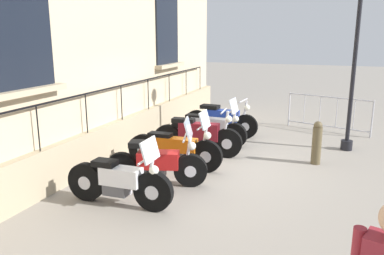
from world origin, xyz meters
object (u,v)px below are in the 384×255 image
motorcycle_white (120,182)px  motorcycle_blue (221,120)px  motorcycle_red (157,164)px  lamppost (356,47)px  crowd_barrier (328,112)px  motorcycle_maroon (197,137)px  bollard (317,143)px  motorcycle_orange (175,149)px  motorcycle_silver (208,129)px

motorcycle_white → motorcycle_blue: size_ratio=0.90×
motorcycle_red → lamppost: (3.39, 3.78, 2.10)m
crowd_barrier → motorcycle_maroon: bearing=-128.1°
bollard → crowd_barrier: bearing=88.0°
motorcycle_white → motorcycle_orange: bearing=86.5°
motorcycle_maroon → lamppost: bearing=27.3°
motorcycle_orange → motorcycle_maroon: motorcycle_orange is taller
crowd_barrier → motorcycle_orange: bearing=-122.2°
motorcycle_silver → motorcycle_red: bearing=-90.6°
motorcycle_blue → bollard: 3.15m
motorcycle_white → motorcycle_silver: size_ratio=0.93×
motorcycle_blue → motorcycle_red: bearing=-90.8°
motorcycle_orange → motorcycle_silver: size_ratio=1.02×
motorcycle_white → crowd_barrier: motorcycle_white is taller
motorcycle_orange → crowd_barrier: 5.46m
lamppost → bollard: lamppost is taller
motorcycle_red → motorcycle_blue: (0.05, 4.02, 0.03)m
motorcycle_maroon → motorcycle_blue: (-0.01, 1.96, 0.01)m
bollard → lamppost: bearing=65.1°
motorcycle_red → motorcycle_orange: motorcycle_red is taller
motorcycle_orange → crowd_barrier: bearing=57.8°
motorcycle_red → motorcycle_blue: bearing=89.2°
motorcycle_orange → motorcycle_blue: bearing=87.8°
bollard → motorcycle_silver: bearing=167.6°
motorcycle_orange → motorcycle_maroon: (0.12, 1.06, 0.02)m
lamppost → crowd_barrier: bearing=106.1°
motorcycle_white → motorcycle_maroon: motorcycle_white is taller
lamppost → crowd_barrier: size_ratio=1.89×
motorcycle_silver → motorcycle_orange: bearing=-92.7°
motorcycle_white → crowd_barrier: size_ratio=0.82×
motorcycle_silver → motorcycle_blue: (0.02, 1.05, 0.02)m
motorcycle_red → motorcycle_silver: motorcycle_red is taller
motorcycle_blue → motorcycle_silver: bearing=-91.2°
motorcycle_silver → bollard: size_ratio=2.15×
motorcycle_blue → bollard: (2.68, -1.64, 0.03)m
motorcycle_orange → motorcycle_silver: (0.09, 1.97, -0.00)m
motorcycle_white → motorcycle_silver: motorcycle_silver is taller
motorcycle_orange → bollard: 3.12m
motorcycle_white → motorcycle_maroon: 3.11m
motorcycle_red → crowd_barrier: size_ratio=0.80×
motorcycle_red → lamppost: size_ratio=0.42×
motorcycle_white → bollard: bearing=49.5°
motorcycle_silver → bollard: (2.71, -0.59, 0.06)m
lamppost → motorcycle_red: bearing=-131.9°
lamppost → motorcycle_white: bearing=-126.6°
motorcycle_red → motorcycle_white: bearing=-100.0°
motorcycle_red → motorcycle_orange: 1.00m
motorcycle_orange → lamppost: lamppost is taller
motorcycle_red → bollard: (2.74, 2.38, 0.06)m
lamppost → bollard: bearing=-114.9°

